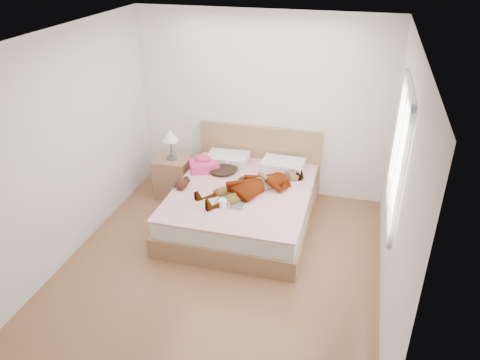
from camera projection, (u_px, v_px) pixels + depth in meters
The scene contains 11 objects.
ground at pixel (221, 265), 5.48m from camera, with size 4.00×4.00×0.00m, color #532F1A.
woman at pixel (255, 182), 5.99m from camera, with size 0.59×1.57×0.22m, color white.
hair at pixel (223, 167), 6.54m from camera, with size 0.43×0.53×0.08m, color black.
phone at pixel (226, 161), 6.42m from camera, with size 0.04×0.09×0.01m, color silver.
room_shell at pixel (398, 155), 4.63m from camera, with size 4.00×4.00×4.00m.
bed at pixel (244, 202), 6.23m from camera, with size 1.80×2.08×1.00m.
towel at pixel (204, 164), 6.53m from camera, with size 0.50×0.47×0.21m.
magazine at pixel (230, 202), 5.74m from camera, with size 0.44×0.31×0.02m.
coffee_mug at pixel (223, 204), 5.63m from camera, with size 0.14×0.11×0.11m.
plush_toy at pixel (182, 183), 6.06m from camera, with size 0.21×0.27×0.14m.
nightstand at pixel (173, 174), 6.82m from camera, with size 0.50×0.45×1.03m.
Camera 1 is at (1.36, -4.17, 3.44)m, focal length 35.00 mm.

